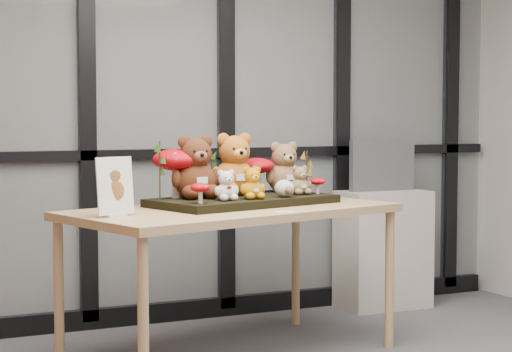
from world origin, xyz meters
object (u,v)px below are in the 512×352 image
mushroom_front_left (200,192)px  monitor (382,165)px  mushroom_back_left (177,171)px  bear_small_yellow (252,181)px  bear_white_bow (226,184)px  bear_pooh_yellow (234,161)px  cabinet (383,249)px  mushroom_front_right (318,185)px  display_table (232,220)px  bear_beige_small (300,179)px  bear_brown_medium (195,164)px  sign_holder (115,189)px  diorama_tray (243,201)px  mushroom_back_right (257,173)px  plush_cream_hedgehog (284,188)px  bear_tan_back (284,164)px

mushroom_front_left → monitor: bearing=29.4°
mushroom_back_left → monitor: mushroom_back_left is taller
bear_small_yellow → bear_white_bow: 0.16m
bear_small_yellow → mushroom_front_left: bear_small_yellow is taller
bear_pooh_yellow → bear_white_bow: bear_pooh_yellow is taller
mushroom_front_left → cabinet: 1.99m
mushroom_front_left → mushroom_front_right: 0.84m
mushroom_front_right → display_table: bearing=-170.4°
display_table → mushroom_front_right: size_ratio=18.91×
bear_small_yellow → bear_beige_small: (0.35, 0.13, -0.00)m
bear_brown_medium → mushroom_front_right: bearing=-18.3°
display_table → sign_holder: bearing=178.3°
display_table → bear_small_yellow: (0.10, -0.04, 0.20)m
bear_beige_small → bear_brown_medium: bearing=161.0°
bear_small_yellow → bear_white_bow: bearing=171.7°
bear_white_bow → monitor: size_ratio=0.36×
diorama_tray → bear_brown_medium: bear_brown_medium is taller
bear_beige_small → mushroom_front_right: 0.12m
bear_small_yellow → diorama_tray: bearing=70.8°
bear_white_bow → mushroom_back_right: size_ratio=0.80×
diorama_tray → cabinet: diorama_tray is taller
plush_cream_hedgehog → mushroom_back_right: size_ratio=0.47×
bear_brown_medium → mushroom_front_left: size_ratio=3.20×
diorama_tray → bear_beige_small: 0.36m
sign_holder → monitor: monitor is taller
display_table → monitor: bearing=13.7°
mushroom_back_left → sign_holder: (-0.45, -0.35, -0.06)m
diorama_tray → mushroom_front_right: size_ratio=9.92×
bear_pooh_yellow → sign_holder: bear_pooh_yellow is taller
bear_pooh_yellow → bear_brown_medium: 0.27m
monitor → bear_white_bow: bearing=-150.3°
plush_cream_hedgehog → mushroom_back_right: bearing=76.6°
diorama_tray → bear_brown_medium: bearing=156.5°
bear_pooh_yellow → mushroom_front_left: 0.52m
bear_tan_back → mushroom_back_right: (-0.17, 0.00, -0.05)m
bear_tan_back → bear_pooh_yellow: bearing=179.5°
cabinet → monitor: bearing=90.0°
bear_brown_medium → monitor: bearing=7.3°
diorama_tray → bear_brown_medium: size_ratio=2.69×
mushroom_back_left → cabinet: (1.68, 0.59, -0.60)m
bear_white_bow → display_table: bearing=29.0°
display_table → diorama_tray: diorama_tray is taller
bear_pooh_yellow → bear_white_bow: 0.33m
sign_holder → monitor: (2.13, 0.96, 0.01)m
display_table → bear_white_bow: (-0.06, -0.06, 0.20)m
mushroom_back_right → plush_cream_hedgehog: bearing=-88.1°
bear_tan_back → sign_holder: size_ratio=1.11×
diorama_tray → mushroom_back_right: bearing=34.2°
sign_holder → bear_tan_back: bearing=5.1°
bear_small_yellow → mushroom_back_left: mushroom_back_left is taller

